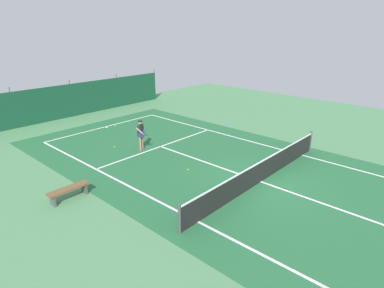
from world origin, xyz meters
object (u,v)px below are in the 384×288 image
object	(u,v)px
tennis_ball_by_sideline	(115,126)
courtside_bench	(69,190)
tennis_net	(261,171)
parked_car	(63,98)
tennis_ball_near_player	(114,147)
water_bottle	(227,124)
tennis_ball_midcourt	(188,170)
tennis_player	(141,133)

from	to	relation	value
tennis_ball_by_sideline	courtside_bench	distance (m)	9.68
tennis_net	parked_car	size ratio (longest dim) A/B	2.33
tennis_ball_near_player	water_bottle	distance (m)	7.88
tennis_ball_midcourt	parked_car	xyz separation A→B (m)	(2.02, 15.90, 0.81)
tennis_ball_by_sideline	parked_car	size ratio (longest dim) A/B	0.02
parked_car	tennis_ball_near_player	bearing A→B (deg)	71.72
tennis_ball_near_player	tennis_ball_midcourt	bearing A→B (deg)	-83.71
tennis_net	tennis_ball_near_player	world-z (taller)	tennis_net
courtside_bench	tennis_net	bearing A→B (deg)	-36.90
tennis_ball_by_sideline	parked_car	xyz separation A→B (m)	(0.19, 7.50, 0.81)
courtside_bench	tennis_ball_midcourt	bearing A→B (deg)	-17.67
parked_car	tennis_ball_by_sideline	bearing A→B (deg)	83.68
tennis_net	tennis_ball_by_sideline	world-z (taller)	tennis_net
tennis_ball_near_player	parked_car	world-z (taller)	parked_car
tennis_net	tennis_ball_by_sideline	size ratio (longest dim) A/B	153.33
tennis_ball_midcourt	tennis_net	bearing A→B (deg)	-68.08
tennis_net	courtside_bench	size ratio (longest dim) A/B	6.33
tennis_player	water_bottle	size ratio (longest dim) A/B	6.83
parked_car	tennis_net	bearing A→B (deg)	82.84
tennis_ball_near_player	courtside_bench	world-z (taller)	courtside_bench
tennis_ball_midcourt	water_bottle	distance (m)	7.59
parked_car	water_bottle	xyz separation A→B (m)	(4.99, -12.99, -0.72)
tennis_net	parked_car	xyz separation A→B (m)	(0.76, 19.03, 0.33)
courtside_bench	tennis_ball_near_player	bearing A→B (deg)	37.76
tennis_ball_by_sideline	courtside_bench	size ratio (longest dim) A/B	0.04
tennis_player	water_bottle	distance (m)	6.87
tennis_ball_midcourt	courtside_bench	size ratio (longest dim) A/B	0.04
tennis_ball_by_sideline	tennis_ball_near_player	bearing A→B (deg)	-125.76
tennis_player	courtside_bench	distance (m)	5.71
tennis_player	tennis_net	bearing A→B (deg)	78.15
tennis_ball_by_sideline	courtside_bench	world-z (taller)	courtside_bench
tennis_ball_by_sideline	water_bottle	bearing A→B (deg)	-46.65
tennis_ball_near_player	water_bottle	world-z (taller)	water_bottle
tennis_player	courtside_bench	xyz separation A→B (m)	(-5.29, -2.06, -0.59)
tennis_player	tennis_ball_near_player	world-z (taller)	tennis_player
tennis_player	tennis_ball_near_player	bearing A→B (deg)	-80.98
tennis_ball_by_sideline	parked_car	distance (m)	7.54
tennis_ball_near_player	parked_car	bearing A→B (deg)	76.60
tennis_ball_by_sideline	water_bottle	world-z (taller)	water_bottle
tennis_ball_near_player	tennis_ball_by_sideline	size ratio (longest dim) A/B	1.00
tennis_net	tennis_player	world-z (taller)	tennis_player
tennis_ball_midcourt	parked_car	world-z (taller)	parked_car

